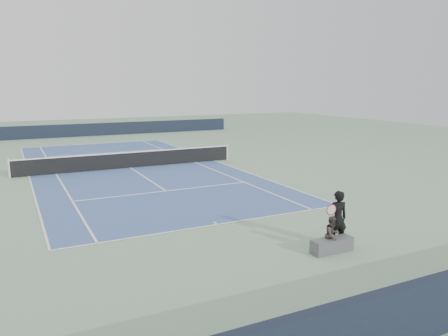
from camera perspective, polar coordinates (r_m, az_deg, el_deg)
name	(u,v)px	position (r m, az deg, el deg)	size (l,w,h in m)	color
ground	(130,168)	(26.28, -12.13, 0.01)	(80.00, 80.00, 0.00)	gray
court_surface	(130,168)	(26.28, -12.13, 0.02)	(10.97, 23.77, 0.01)	#3B578D
tennis_net	(130,160)	(26.19, -12.18, 1.09)	(12.90, 0.10, 1.07)	silver
windscreen_far	(82,130)	(43.60, -18.10, 4.73)	(30.00, 0.25, 1.20)	black
windscreen_near	(404,315)	(9.18, 22.43, -17.38)	(30.00, 0.25, 1.20)	black
tennis_player	(337,218)	(13.64, 14.56, -6.38)	(0.82, 0.61, 1.72)	black
tennis_ball	(344,251)	(13.47, 15.38, -10.38)	(0.07, 0.07, 0.07)	yellow
spectator_bench	(332,240)	(13.24, 13.94, -9.09)	(1.36, 0.65, 1.11)	#4F4F53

